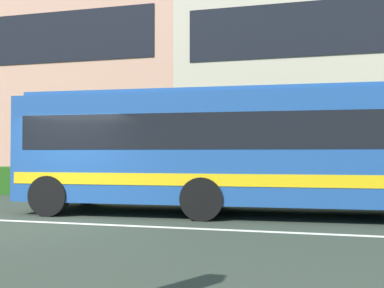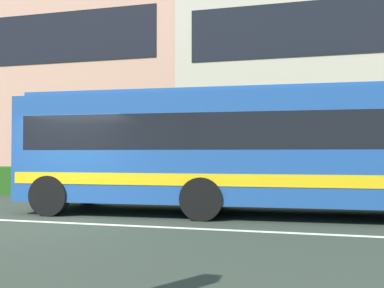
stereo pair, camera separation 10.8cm
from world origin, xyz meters
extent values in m
plane|color=#30392F|center=(0.00, 0.00, 0.00)|extent=(160.00, 160.00, 0.00)
cube|color=silver|center=(0.00, 0.00, 0.00)|extent=(60.00, 0.16, 0.01)
cube|color=#235516|center=(2.05, 5.65, 0.51)|extent=(18.87, 1.10, 1.02)
cube|color=tan|center=(-11.54, 14.00, 6.32)|extent=(23.14, 8.27, 12.65)
cube|color=beige|center=(9.90, 14.00, 5.95)|extent=(19.73, 8.27, 11.91)
cube|color=#1F4C91|center=(3.83, 2.18, 1.67)|extent=(11.09, 3.00, 2.64)
cube|color=black|center=(3.83, 2.18, 2.06)|extent=(10.43, 2.98, 0.84)
cube|color=yellow|center=(3.83, 2.18, 0.94)|extent=(10.87, 3.01, 0.28)
cube|color=#204F92|center=(3.83, 2.18, 3.05)|extent=(10.63, 2.58, 0.12)
cylinder|color=black|center=(3.10, 3.28, 0.50)|extent=(1.01, 0.33, 1.00)
cylinder|color=black|center=(3.21, 1.02, 0.50)|extent=(1.01, 0.33, 1.00)
cylinder|color=black|center=(-0.71, 3.09, 0.50)|extent=(1.01, 0.33, 1.00)
cylinder|color=black|center=(-0.60, 0.83, 0.50)|extent=(1.01, 0.33, 1.00)
camera|label=1|loc=(5.13, -8.19, 1.54)|focal=38.18mm
camera|label=2|loc=(5.24, -8.17, 1.54)|focal=38.18mm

